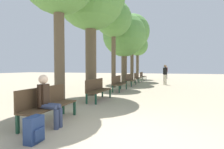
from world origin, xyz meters
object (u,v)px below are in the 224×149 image
at_px(tree_row_3, 124,36).
at_px(bench_row_3, 130,79).
at_px(backpack, 34,130).
at_px(bench_row_2, 118,82).
at_px(bench_row_4, 137,77).
at_px(bench_row_5, 142,76).
at_px(pedestrian_near, 165,73).
at_px(pedestrian_mid, 166,71).
at_px(tree_row_5, 138,46).
at_px(tree_row_4, 132,32).
at_px(bench_row_0, 47,102).
at_px(tree_row_2, 114,20).
at_px(person_seated, 47,99).
at_px(bench_row_1, 97,88).

bearing_deg(tree_row_3, bench_row_3, -60.45).
distance_m(bench_row_3, tree_row_3, 4.07).
height_order(tree_row_3, backpack, tree_row_3).
relative_size(tree_row_3, backpack, 12.39).
xyz_separation_m(bench_row_2, bench_row_4, (0.00, 6.42, 0.00)).
bearing_deg(bench_row_5, backpack, -88.08).
height_order(bench_row_4, pedestrian_near, pedestrian_near).
bearing_deg(pedestrian_mid, bench_row_4, -110.14).
xyz_separation_m(bench_row_2, bench_row_3, (0.00, 3.21, 0.00)).
bearing_deg(bench_row_5, tree_row_5, 117.67).
relative_size(tree_row_5, pedestrian_mid, 3.28).
bearing_deg(bench_row_2, backpack, -85.62).
height_order(tree_row_4, backpack, tree_row_4).
distance_m(bench_row_0, tree_row_2, 9.23).
relative_size(tree_row_2, tree_row_5, 1.13).
height_order(tree_row_5, person_seated, tree_row_5).
xyz_separation_m(bench_row_0, tree_row_4, (-0.87, 14.46, 4.61)).
bearing_deg(tree_row_5, pedestrian_mid, 29.82).
bearing_deg(bench_row_5, bench_row_4, -90.00).
height_order(bench_row_1, pedestrian_near, pedestrian_near).
distance_m(bench_row_5, tree_row_3, 6.17).
distance_m(tree_row_2, tree_row_5, 9.57).
relative_size(bench_row_0, bench_row_3, 1.00).
relative_size(bench_row_2, bench_row_3, 1.00).
distance_m(bench_row_3, tree_row_5, 8.86).
relative_size(tree_row_2, tree_row_4, 0.88).
bearing_deg(pedestrian_near, pedestrian_mid, 90.50).
relative_size(bench_row_4, tree_row_3, 0.29).
relative_size(person_seated, pedestrian_near, 0.75).
height_order(bench_row_2, person_seated, person_seated).
bearing_deg(tree_row_4, tree_row_2, -90.00).
bearing_deg(bench_row_5, person_seated, -89.18).
height_order(tree_row_4, pedestrian_near, tree_row_4).
bearing_deg(pedestrian_near, bench_row_0, -102.70).
bearing_deg(backpack, bench_row_3, 93.07).
bearing_deg(person_seated, bench_row_3, 91.36).
xyz_separation_m(tree_row_4, backpack, (1.44, -15.54, -4.89)).
relative_size(backpack, pedestrian_near, 0.30).
distance_m(bench_row_2, pedestrian_near, 5.58).
bearing_deg(pedestrian_mid, backpack, -95.29).
xyz_separation_m(bench_row_1, backpack, (0.57, -4.29, -0.28)).
xyz_separation_m(bench_row_0, pedestrian_mid, (2.49, 19.62, 0.42)).
xyz_separation_m(tree_row_5, pedestrian_mid, (3.36, 1.92, -3.13)).
height_order(bench_row_0, pedestrian_mid, pedestrian_mid).
distance_m(bench_row_1, tree_row_3, 8.80).
bearing_deg(tree_row_4, bench_row_0, -86.57).
relative_size(bench_row_0, bench_row_4, 1.00).
bearing_deg(backpack, bench_row_0, 118.05).
distance_m(tree_row_3, tree_row_4, 3.44).
xyz_separation_m(bench_row_3, tree_row_3, (-0.87, 1.53, 3.67)).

